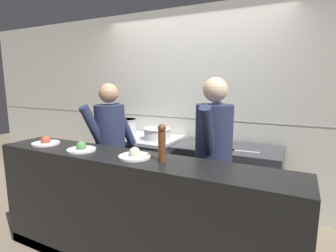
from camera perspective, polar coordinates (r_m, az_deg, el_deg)
ground_plane at (r=2.92m, az=-6.18°, el=-24.60°), size 14.00×14.00×0.00m
wall_back_tiled at (r=3.59m, az=4.77°, el=4.14°), size 8.00×0.06×2.60m
oven_range at (r=3.66m, az=-5.66°, el=-9.31°), size 1.00×0.71×0.91m
prep_counter at (r=3.23m, az=12.55°, el=-12.29°), size 1.19×0.65×0.91m
pass_counter at (r=2.40m, az=-8.03°, el=-18.59°), size 2.73×0.45×1.03m
stock_pot at (r=3.69m, az=-9.36°, el=-0.07°), size 0.33×0.33×0.22m
sauce_pot at (r=3.35m, az=-2.36°, el=-1.59°), size 0.36×0.36×0.14m
mixing_bowl_steel at (r=3.12m, az=9.28°, el=-3.34°), size 0.28×0.28×0.08m
chefs_knife at (r=2.93m, az=15.04°, el=-5.15°), size 0.37×0.06×0.02m
plated_dish_main at (r=2.87m, az=-25.05°, el=-3.19°), size 0.26×0.26×0.09m
plated_dish_appetiser at (r=2.49m, az=-18.35°, el=-4.65°), size 0.26×0.26×0.09m
plated_dish_dessert at (r=2.17m, az=-7.28°, el=-6.28°), size 0.27×0.27×0.09m
pepper_mill at (r=2.02m, az=-1.34°, el=-3.51°), size 0.06×0.06×0.30m
chef_head_cook at (r=3.04m, az=-12.39°, el=-4.64°), size 0.41×0.70×1.63m
chef_sous at (r=2.50m, az=9.82°, el=-6.92°), size 0.36×0.73×1.68m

